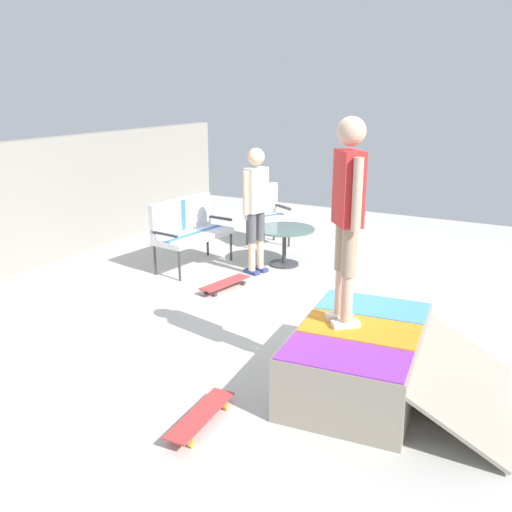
{
  "coord_description": "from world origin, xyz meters",
  "views": [
    {
      "loc": [
        -5.54,
        -2.71,
        2.59
      ],
      "look_at": [
        -0.08,
        0.26,
        0.7
      ],
      "focal_mm": 39.14,
      "sensor_mm": 36.0,
      "label": 1
    }
  ],
  "objects_px": {
    "person_skater": "(348,206)",
    "skateboard_by_bench": "(225,283)",
    "skate_ramp": "(363,358)",
    "person_watching": "(256,201)",
    "patio_bench": "(188,226)",
    "patio_table": "(284,239)",
    "patio_chair_near_house": "(265,209)",
    "skateboard_spare": "(201,416)"
  },
  "relations": [
    {
      "from": "patio_table",
      "to": "skateboard_spare",
      "type": "bearing_deg",
      "value": -163.2
    },
    {
      "from": "skate_ramp",
      "to": "skateboard_spare",
      "type": "distance_m",
      "value": 1.52
    },
    {
      "from": "patio_bench",
      "to": "patio_table",
      "type": "relative_size",
      "value": 1.45
    },
    {
      "from": "person_skater",
      "to": "skateboard_spare",
      "type": "xyz_separation_m",
      "value": [
        -1.21,
        0.72,
        -1.55
      ]
    },
    {
      "from": "person_skater",
      "to": "skate_ramp",
      "type": "bearing_deg",
      "value": -95.46
    },
    {
      "from": "patio_table",
      "to": "skateboard_spare",
      "type": "distance_m",
      "value": 4.28
    },
    {
      "from": "person_watching",
      "to": "person_skater",
      "type": "height_order",
      "value": "person_skater"
    },
    {
      "from": "skate_ramp",
      "to": "person_skater",
      "type": "xyz_separation_m",
      "value": [
        0.02,
        0.21,
        1.35
      ]
    },
    {
      "from": "person_skater",
      "to": "skateboard_spare",
      "type": "relative_size",
      "value": 2.22
    },
    {
      "from": "person_watching",
      "to": "patio_chair_near_house",
      "type": "bearing_deg",
      "value": 23.1
    },
    {
      "from": "skate_ramp",
      "to": "skateboard_by_bench",
      "type": "height_order",
      "value": "skate_ramp"
    },
    {
      "from": "person_watching",
      "to": "skateboard_spare",
      "type": "relative_size",
      "value": 2.21
    },
    {
      "from": "patio_bench",
      "to": "person_watching",
      "type": "height_order",
      "value": "person_watching"
    },
    {
      "from": "skate_ramp",
      "to": "patio_chair_near_house",
      "type": "height_order",
      "value": "patio_chair_near_house"
    },
    {
      "from": "patio_table",
      "to": "person_skater",
      "type": "bearing_deg",
      "value": -145.82
    },
    {
      "from": "patio_chair_near_house",
      "to": "skateboard_by_bench",
      "type": "relative_size",
      "value": 1.24
    },
    {
      "from": "skateboard_by_bench",
      "to": "patio_chair_near_house",
      "type": "bearing_deg",
      "value": 14.56
    },
    {
      "from": "patio_table",
      "to": "person_watching",
      "type": "distance_m",
      "value": 0.86
    },
    {
      "from": "person_watching",
      "to": "skateboard_by_bench",
      "type": "xyz_separation_m",
      "value": [
        -0.82,
        0.02,
        -0.97
      ]
    },
    {
      "from": "skate_ramp",
      "to": "skateboard_spare",
      "type": "height_order",
      "value": "skate_ramp"
    },
    {
      "from": "skate_ramp",
      "to": "patio_chair_near_house",
      "type": "bearing_deg",
      "value": 38.08
    },
    {
      "from": "skateboard_by_bench",
      "to": "person_watching",
      "type": "bearing_deg",
      "value": -1.51
    },
    {
      "from": "skate_ramp",
      "to": "skateboard_by_bench",
      "type": "xyz_separation_m",
      "value": [
        1.57,
        2.39,
        -0.2
      ]
    },
    {
      "from": "person_skater",
      "to": "patio_table",
      "type": "bearing_deg",
      "value": 34.18
    },
    {
      "from": "patio_bench",
      "to": "patio_table",
      "type": "xyz_separation_m",
      "value": [
        0.72,
        -1.24,
        -0.21
      ]
    },
    {
      "from": "patio_bench",
      "to": "skateboard_spare",
      "type": "bearing_deg",
      "value": -143.71
    },
    {
      "from": "person_watching",
      "to": "skateboard_spare",
      "type": "height_order",
      "value": "person_watching"
    },
    {
      "from": "person_watching",
      "to": "person_skater",
      "type": "distance_m",
      "value": 3.26
    },
    {
      "from": "skate_ramp",
      "to": "person_skater",
      "type": "relative_size",
      "value": 1.08
    },
    {
      "from": "patio_chair_near_house",
      "to": "patio_table",
      "type": "relative_size",
      "value": 1.13
    },
    {
      "from": "skate_ramp",
      "to": "patio_bench",
      "type": "xyz_separation_m",
      "value": [
        2.18,
        3.41,
        0.33
      ]
    },
    {
      "from": "skate_ramp",
      "to": "person_watching",
      "type": "height_order",
      "value": "person_watching"
    },
    {
      "from": "patio_chair_near_house",
      "to": "patio_table",
      "type": "bearing_deg",
      "value": -137.97
    },
    {
      "from": "person_watching",
      "to": "person_skater",
      "type": "bearing_deg",
      "value": -137.6
    },
    {
      "from": "patio_chair_near_house",
      "to": "skateboard_spare",
      "type": "xyz_separation_m",
      "value": [
        -4.98,
        -2.04,
        -0.53
      ]
    },
    {
      "from": "person_skater",
      "to": "skateboard_by_bench",
      "type": "relative_size",
      "value": 2.18
    },
    {
      "from": "patio_chair_near_house",
      "to": "person_watching",
      "type": "relative_size",
      "value": 0.57
    },
    {
      "from": "patio_chair_near_house",
      "to": "patio_bench",
      "type": "bearing_deg",
      "value": 165.05
    },
    {
      "from": "patio_bench",
      "to": "skateboard_spare",
      "type": "xyz_separation_m",
      "value": [
        -3.36,
        -2.47,
        -0.53
      ]
    },
    {
      "from": "patio_bench",
      "to": "person_skater",
      "type": "xyz_separation_m",
      "value": [
        -2.16,
        -3.19,
        1.02
      ]
    },
    {
      "from": "patio_bench",
      "to": "person_watching",
      "type": "xyz_separation_m",
      "value": [
        0.21,
        -1.03,
        0.44
      ]
    },
    {
      "from": "patio_bench",
      "to": "person_skater",
      "type": "distance_m",
      "value": 3.99
    }
  ]
}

